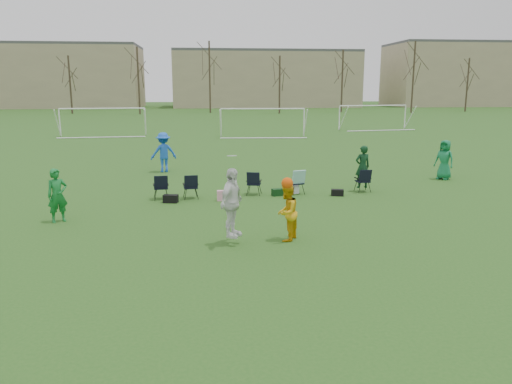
{
  "coord_description": "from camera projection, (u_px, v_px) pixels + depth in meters",
  "views": [
    {
      "loc": [
        -1.13,
        -11.65,
        4.35
      ],
      "look_at": [
        0.38,
        2.83,
        1.25
      ],
      "focal_mm": 35.0,
      "sensor_mm": 36.0,
      "label": 1
    }
  ],
  "objects": [
    {
      "name": "tree_line",
      "position": [
        211.0,
        81.0,
        79.25
      ],
      "size": [
        110.28,
        3.28,
        11.4
      ],
      "color": "#382B21",
      "rests_on": "ground"
    },
    {
      "name": "goal_left",
      "position": [
        103.0,
        114.0,
        44.01
      ],
      "size": [
        7.39,
        0.76,
        2.46
      ],
      "rotation": [
        0.0,
        0.0,
        0.09
      ],
      "color": "white",
      "rests_on": "ground"
    },
    {
      "name": "fielder_green_near",
      "position": [
        57.0,
        195.0,
        16.14
      ],
      "size": [
        0.77,
        0.69,
        1.76
      ],
      "primitive_type": "imported",
      "rotation": [
        0.0,
        0.0,
        0.54
      ],
      "color": "#14712C",
      "rests_on": "ground"
    },
    {
      "name": "center_contest",
      "position": [
        257.0,
        207.0,
        13.94
      ],
      "size": [
        2.54,
        1.33,
        2.53
      ],
      "color": "white",
      "rests_on": "ground"
    },
    {
      "name": "goal_right",
      "position": [
        373.0,
        110.0,
        50.54
      ],
      "size": [
        7.35,
        1.14,
        2.46
      ],
      "rotation": [
        0.0,
        0.0,
        0.14
      ],
      "color": "white",
      "rests_on": "ground"
    },
    {
      "name": "ground",
      "position": [
        253.0,
        265.0,
        12.35
      ],
      "size": [
        260.0,
        260.0,
        0.0
      ],
      "primitive_type": "plane",
      "color": "#25551A",
      "rests_on": "ground"
    },
    {
      "name": "sideline_setup",
      "position": [
        278.0,
        181.0,
        20.27
      ],
      "size": [
        8.99,
        1.86,
        1.94
      ],
      "color": "#0E3319",
      "rests_on": "ground"
    },
    {
      "name": "fielder_blue",
      "position": [
        164.0,
        152.0,
        25.56
      ],
      "size": [
        1.48,
        1.11,
        2.03
      ],
      "primitive_type": "imported",
      "rotation": [
        0.0,
        0.0,
        3.44
      ],
      "color": "blue",
      "rests_on": "ground"
    },
    {
      "name": "building_row",
      "position": [
        240.0,
        78.0,
        105.17
      ],
      "size": [
        126.0,
        16.0,
        13.0
      ],
      "color": "tan",
      "rests_on": "ground"
    },
    {
      "name": "fielder_green_far",
      "position": [
        444.0,
        160.0,
        23.57
      ],
      "size": [
        1.03,
        1.09,
        1.87
      ],
      "primitive_type": "imported",
      "rotation": [
        0.0,
        0.0,
        -0.92
      ],
      "color": "#147242",
      "rests_on": "ground"
    },
    {
      "name": "goal_mid",
      "position": [
        263.0,
        114.0,
        43.48
      ],
      "size": [
        7.4,
        0.63,
        2.46
      ],
      "rotation": [
        0.0,
        0.0,
        -0.07
      ],
      "color": "white",
      "rests_on": "ground"
    }
  ]
}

